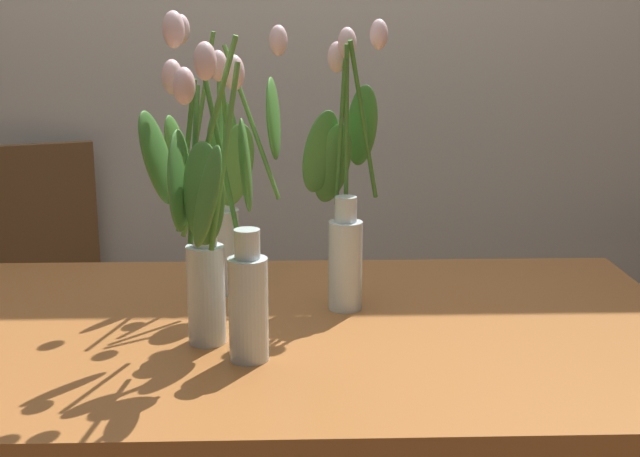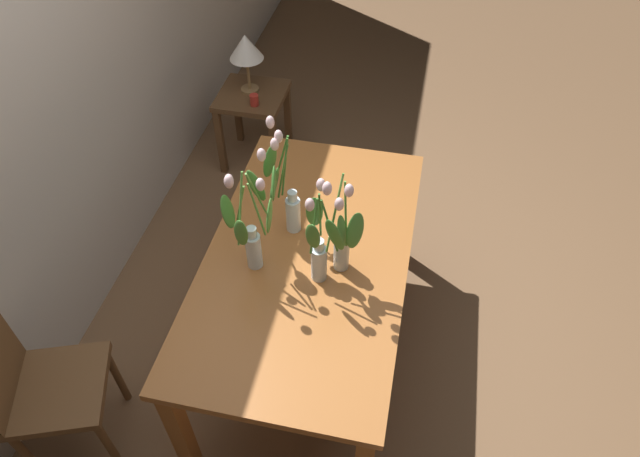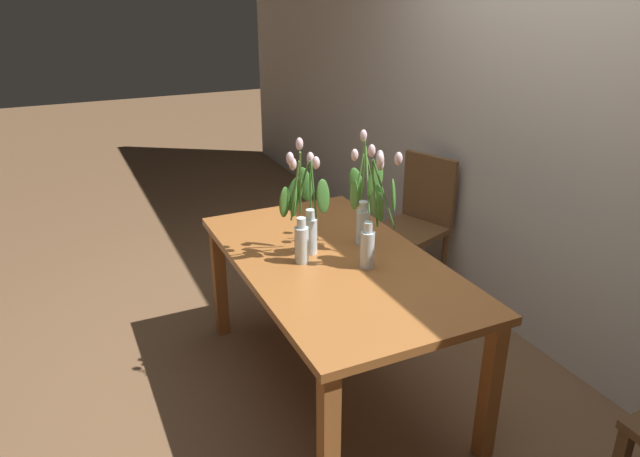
% 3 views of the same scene
% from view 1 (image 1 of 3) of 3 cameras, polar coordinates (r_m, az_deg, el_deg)
% --- Properties ---
extents(room_wall_rear, '(9.00, 0.10, 2.70)m').
position_cam_1_polar(room_wall_rear, '(2.82, -2.72, 14.67)').
color(room_wall_rear, beige).
rests_on(room_wall_rear, ground).
extents(dining_table, '(1.60, 0.90, 0.74)m').
position_cam_1_polar(dining_table, '(1.68, -3.06, -9.42)').
color(dining_table, '#A3602D').
rests_on(dining_table, ground).
extents(tulip_vase_0, '(0.21, 0.19, 0.51)m').
position_cam_1_polar(tulip_vase_0, '(1.51, -7.70, -0.36)').
color(tulip_vase_0, silver).
rests_on(tulip_vase_0, dining_table).
extents(tulip_vase_1, '(0.19, 0.18, 0.57)m').
position_cam_1_polar(tulip_vase_1, '(1.72, 1.62, 1.68)').
color(tulip_vase_1, silver).
rests_on(tulip_vase_1, dining_table).
extents(tulip_vase_2, '(0.27, 0.21, 0.58)m').
position_cam_1_polar(tulip_vase_2, '(1.79, -6.29, 2.73)').
color(tulip_vase_2, silver).
rests_on(tulip_vase_2, dining_table).
extents(tulip_vase_3, '(0.17, 0.17, 0.58)m').
position_cam_1_polar(tulip_vase_3, '(1.44, -5.95, -1.98)').
color(tulip_vase_3, silver).
rests_on(tulip_vase_3, dining_table).
extents(dining_chair, '(0.51, 0.51, 0.93)m').
position_cam_1_polar(dining_chair, '(2.78, -18.18, -3.29)').
color(dining_chair, brown).
rests_on(dining_chair, ground).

